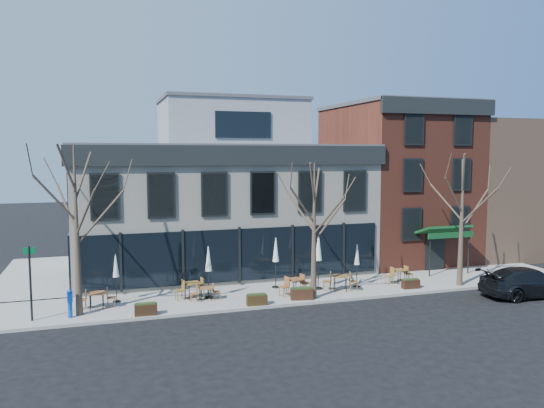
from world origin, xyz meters
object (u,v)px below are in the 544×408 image
object	(u,v)px
call_box	(70,302)
cafe_set_0	(97,298)
parked_sedan	(529,282)
umbrella_0	(116,268)

from	to	relation	value
call_box	cafe_set_0	xyz separation A→B (m)	(1.15, 1.17, -0.22)
cafe_set_0	parked_sedan	bearing A→B (deg)	-10.82
cafe_set_0	umbrella_0	bearing A→B (deg)	43.24
cafe_set_0	umbrella_0	xyz separation A→B (m)	(0.95, 0.89, 1.23)
parked_sedan	call_box	bearing A→B (deg)	85.66
call_box	cafe_set_0	world-z (taller)	call_box
cafe_set_0	umbrella_0	size ratio (longest dim) A/B	0.75
call_box	cafe_set_0	distance (m)	1.66
call_box	umbrella_0	size ratio (longest dim) A/B	0.56
parked_sedan	call_box	size ratio (longest dim) A/B	3.96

